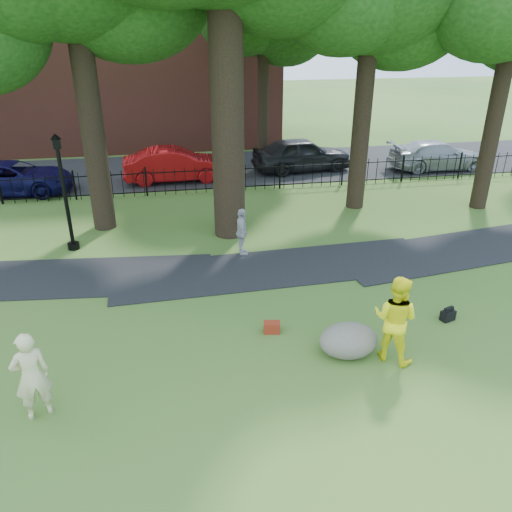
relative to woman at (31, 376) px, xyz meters
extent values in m
plane|color=#325D20|center=(4.90, 1.49, -0.93)|extent=(120.00, 120.00, 0.00)
cube|color=black|center=(5.90, 5.39, -0.93)|extent=(36.07, 3.85, 0.03)
cube|color=black|center=(4.90, 17.49, -0.93)|extent=(80.00, 7.00, 0.02)
cube|color=black|center=(4.90, 13.49, 0.09)|extent=(44.00, 0.04, 0.04)
cube|color=black|center=(4.90, 13.49, -0.75)|extent=(44.00, 0.04, 0.04)
cube|color=brown|center=(0.90, 25.49, 5.07)|extent=(18.00, 8.00, 12.00)
cylinder|color=black|center=(4.90, 8.49, 4.32)|extent=(1.10, 1.10, 10.50)
cylinder|color=black|center=(0.40, 9.99, 3.62)|extent=(0.80, 0.80, 9.10)
cylinder|color=black|center=(10.40, 10.49, 3.27)|extent=(0.70, 0.70, 8.40)
ellipsoid|color=#11360E|center=(11.89, 11.32, 6.51)|extent=(5.28, 5.28, 4.49)
cylinder|color=black|center=(15.40, 9.49, 3.10)|extent=(0.64, 0.64, 8.05)
ellipsoid|color=#11360E|center=(14.16, 8.87, 6.66)|extent=(4.65, 4.65, 3.95)
imported|color=beige|center=(0.00, 0.00, 0.00)|extent=(0.79, 0.66, 1.86)
imported|color=#FFF615|center=(7.46, 0.47, 0.10)|extent=(1.25, 1.25, 2.05)
imported|color=#A8A9AD|center=(5.04, 6.62, -0.14)|extent=(0.44, 0.95, 1.58)
ellipsoid|color=#666055|center=(6.57, 0.82, -0.53)|extent=(1.41, 1.09, 0.79)
cylinder|color=black|center=(-0.48, 8.12, 0.77)|extent=(0.13, 0.13, 3.40)
cylinder|color=black|center=(-0.48, 8.12, -0.82)|extent=(0.38, 0.38, 0.21)
cube|color=black|center=(-0.48, 8.12, 2.63)|extent=(0.29, 0.29, 0.32)
cone|color=black|center=(-0.48, 8.12, 2.85)|extent=(0.34, 0.34, 0.17)
cube|color=black|center=(9.57, 1.68, -0.79)|extent=(0.41, 0.32, 0.27)
cube|color=maroon|center=(5.03, 1.97, -0.79)|extent=(0.44, 0.32, 0.27)
imported|color=#A60C0F|center=(3.25, 15.61, -0.13)|extent=(4.90, 1.83, 1.60)
imported|color=#0D0C3F|center=(-3.86, 14.99, -0.22)|extent=(5.29, 2.86, 1.41)
imported|color=black|center=(9.70, 16.34, -0.07)|extent=(5.23, 2.58, 1.71)
imported|color=#9DA0A6|center=(16.69, 15.32, -0.20)|extent=(5.06, 2.13, 1.46)
camera|label=1|loc=(2.75, -8.13, 5.95)|focal=35.00mm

